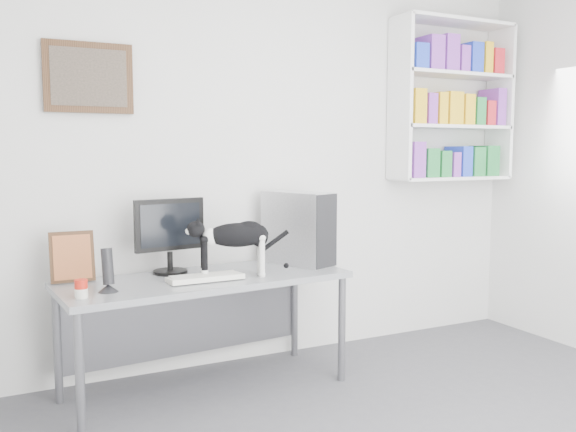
% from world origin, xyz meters
% --- Properties ---
extents(room, '(4.01, 4.01, 2.70)m').
position_xyz_m(room, '(0.00, 0.00, 1.35)').
color(room, '#505055').
rests_on(room, ground).
extents(bookshelf, '(1.03, 0.28, 1.24)m').
position_xyz_m(bookshelf, '(1.40, 1.85, 1.85)').
color(bookshelf, white).
rests_on(bookshelf, room).
extents(wall_art, '(0.52, 0.04, 0.42)m').
position_xyz_m(wall_art, '(-1.30, 1.97, 1.90)').
color(wall_art, '#482C17').
rests_on(wall_art, room).
extents(desk, '(1.76, 0.81, 0.71)m').
position_xyz_m(desk, '(-0.73, 1.55, 0.36)').
color(desk, slate).
rests_on(desk, room).
extents(monitor, '(0.47, 0.27, 0.47)m').
position_xyz_m(monitor, '(-0.89, 1.74, 0.95)').
color(monitor, black).
rests_on(monitor, desk).
extents(keyboard, '(0.44, 0.17, 0.03)m').
position_xyz_m(keyboard, '(-0.76, 1.44, 0.73)').
color(keyboard, silver).
rests_on(keyboard, desk).
extents(pc_tower, '(0.38, 0.53, 0.48)m').
position_xyz_m(pc_tower, '(-0.04, 1.68, 0.95)').
color(pc_tower, silver).
rests_on(pc_tower, desk).
extents(speaker, '(0.12, 0.12, 0.25)m').
position_xyz_m(speaker, '(-1.32, 1.40, 0.84)').
color(speaker, black).
rests_on(speaker, desk).
extents(leaning_print, '(0.25, 0.10, 0.30)m').
position_xyz_m(leaning_print, '(-1.46, 1.74, 0.86)').
color(leaning_print, '#482C17').
rests_on(leaning_print, desk).
extents(soup_can, '(0.09, 0.09, 0.10)m').
position_xyz_m(soup_can, '(-1.47, 1.32, 0.76)').
color(soup_can, red).
rests_on(soup_can, desk).
extents(cat, '(0.57, 0.27, 0.34)m').
position_xyz_m(cat, '(-0.57, 1.46, 0.88)').
color(cat, black).
rests_on(cat, desk).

